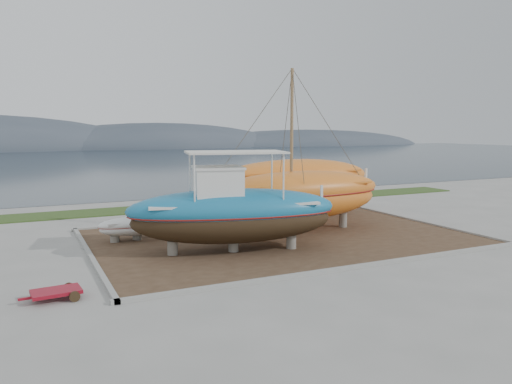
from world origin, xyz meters
name	(u,v)px	position (x,y,z in m)	size (l,w,h in m)	color
ground	(326,256)	(0.00, 0.00, 0.00)	(140.00, 140.00, 0.00)	gray
dirt_patch	(281,237)	(0.00, 4.00, 0.03)	(18.00, 12.00, 0.06)	#422D1E
curb_frame	(281,236)	(0.00, 4.00, 0.07)	(18.60, 12.60, 0.15)	gray
grass_strip	(204,205)	(0.00, 15.50, 0.04)	(44.00, 3.00, 0.08)	#284219
sea	(95,161)	(0.00, 70.00, 0.00)	(260.00, 100.00, 0.04)	#17252F
mountain_ridge	(66,149)	(0.00, 125.00, 0.00)	(200.00, 36.00, 20.00)	#333D49
blue_caique	(233,202)	(-3.33, 2.25, 2.25)	(9.12, 2.85, 4.39)	#196D9B
white_dinghy	(137,228)	(-6.62, 6.44, 0.62)	(3.70, 1.39, 1.11)	silver
orange_sailboat	(300,152)	(1.44, 4.74, 4.22)	(9.65, 2.84, 8.32)	orange
orange_bare_hull	(295,189)	(3.50, 8.74, 1.76)	(10.38, 3.12, 3.40)	orange
red_trailer	(56,295)	(-10.76, -0.85, 0.16)	(2.23, 1.12, 0.32)	maroon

